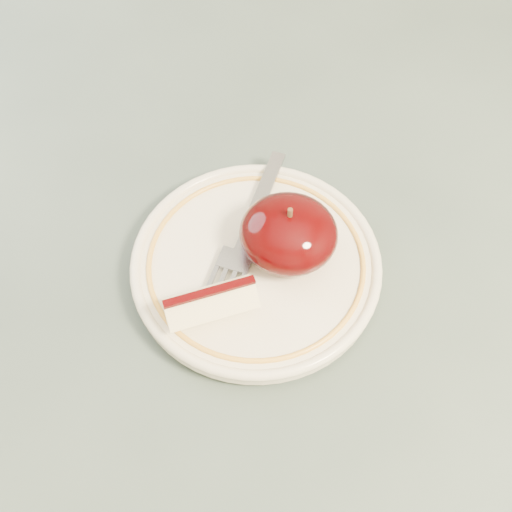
% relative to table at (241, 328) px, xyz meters
% --- Properties ---
extents(table, '(0.90, 0.90, 0.75)m').
position_rel_table_xyz_m(table, '(0.00, 0.00, 0.00)').
color(table, brown).
rests_on(table, ground).
extents(plate, '(0.20, 0.20, 0.02)m').
position_rel_table_xyz_m(plate, '(0.01, 0.01, 0.10)').
color(plate, beige).
rests_on(plate, table).
extents(apple_half, '(0.08, 0.07, 0.06)m').
position_rel_table_xyz_m(apple_half, '(0.03, 0.03, 0.13)').
color(apple_half, black).
rests_on(apple_half, plate).
extents(apple_wedge, '(0.08, 0.06, 0.03)m').
position_rel_table_xyz_m(apple_wedge, '(-0.01, -0.04, 0.12)').
color(apple_wedge, '#F2E7B2').
rests_on(apple_wedge, plate).
extents(fork, '(0.04, 0.16, 0.00)m').
position_rel_table_xyz_m(fork, '(-0.00, 0.04, 0.11)').
color(fork, gray).
rests_on(fork, plate).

